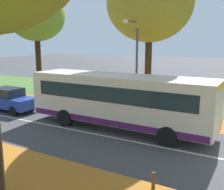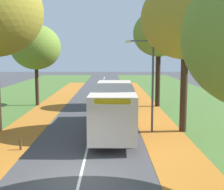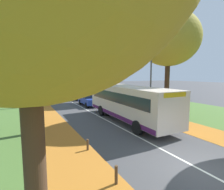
{
  "view_description": "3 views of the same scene",
  "coord_description": "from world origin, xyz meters",
  "px_view_note": "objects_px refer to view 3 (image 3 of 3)",
  "views": [
    {
      "loc": [
        -10.97,
        1.36,
        4.67
      ],
      "look_at": [
        1.54,
        8.32,
        1.84
      ],
      "focal_mm": 42.0,
      "sensor_mm": 36.0,
      "label": 1
    },
    {
      "loc": [
        1.22,
        -12.12,
        5.03
      ],
      "look_at": [
        1.38,
        10.45,
        2.11
      ],
      "focal_mm": 50.0,
      "sensor_mm": 36.0,
      "label": 2
    },
    {
      "loc": [
        -6.5,
        -4.38,
        3.97
      ],
      "look_at": [
        0.47,
        8.77,
        2.2
      ],
      "focal_mm": 28.0,
      "sensor_mm": 36.0,
      "label": 3
    }
  ],
  "objects_px": {
    "bollard_second": "(116,175)",
    "car_green_third_in_line": "(67,91)",
    "tree_right_near": "(169,39)",
    "car_blue_lead": "(89,99)",
    "tree_right_mid": "(115,53)",
    "car_red_following": "(79,94)",
    "tree_left_mid": "(22,59)",
    "bollard_third": "(88,145)",
    "bus": "(128,101)",
    "tree_left_near": "(21,13)",
    "streetlamp_right": "(148,77)"
  },
  "relations": [
    {
      "from": "tree_left_near",
      "to": "tree_right_near",
      "type": "bearing_deg",
      "value": -0.68
    },
    {
      "from": "bollard_third",
      "to": "tree_left_near",
      "type": "bearing_deg",
      "value": 122.57
    },
    {
      "from": "tree_right_near",
      "to": "streetlamp_right",
      "type": "bearing_deg",
      "value": -179.07
    },
    {
      "from": "bollard_third",
      "to": "car_blue_lead",
      "type": "height_order",
      "value": "car_blue_lead"
    },
    {
      "from": "tree_right_mid",
      "to": "tree_right_near",
      "type": "bearing_deg",
      "value": -89.18
    },
    {
      "from": "tree_left_mid",
      "to": "tree_right_mid",
      "type": "height_order",
      "value": "tree_right_mid"
    },
    {
      "from": "car_red_following",
      "to": "tree_right_near",
      "type": "bearing_deg",
      "value": -73.29
    },
    {
      "from": "tree_right_mid",
      "to": "car_red_following",
      "type": "xyz_separation_m",
      "value": [
        -4.19,
        4.35,
        -6.19
      ]
    },
    {
      "from": "tree_left_near",
      "to": "bollard_second",
      "type": "xyz_separation_m",
      "value": [
        2.58,
        -7.35,
        -7.35
      ]
    },
    {
      "from": "tree_left_mid",
      "to": "bus",
      "type": "distance_m",
      "value": 13.94
    },
    {
      "from": "tree_right_near",
      "to": "car_blue_lead",
      "type": "xyz_separation_m",
      "value": [
        -4.85,
        8.42,
        -6.46
      ]
    },
    {
      "from": "tree_right_mid",
      "to": "car_red_following",
      "type": "distance_m",
      "value": 8.65
    },
    {
      "from": "tree_left_mid",
      "to": "car_green_third_in_line",
      "type": "bearing_deg",
      "value": 53.39
    },
    {
      "from": "bollard_third",
      "to": "car_blue_lead",
      "type": "distance_m",
      "value": 13.31
    },
    {
      "from": "tree_left_mid",
      "to": "car_red_following",
      "type": "relative_size",
      "value": 1.89
    },
    {
      "from": "bollard_second",
      "to": "tree_left_mid",
      "type": "bearing_deg",
      "value": 97.73
    },
    {
      "from": "tree_left_mid",
      "to": "bus",
      "type": "xyz_separation_m",
      "value": [
        7.53,
        -11.01,
        -4.05
      ]
    },
    {
      "from": "tree_left_near",
      "to": "tree_right_near",
      "type": "distance_m",
      "value": 12.23
    },
    {
      "from": "tree_left_mid",
      "to": "tree_right_mid",
      "type": "xyz_separation_m",
      "value": [
        11.94,
        -0.8,
        1.25
      ]
    },
    {
      "from": "bus",
      "to": "tree_left_near",
      "type": "bearing_deg",
      "value": 177.96
    },
    {
      "from": "bollard_third",
      "to": "car_blue_lead",
      "type": "relative_size",
      "value": 0.14
    },
    {
      "from": "streetlamp_right",
      "to": "car_green_third_in_line",
      "type": "height_order",
      "value": "streetlamp_right"
    },
    {
      "from": "car_blue_lead",
      "to": "bus",
      "type": "bearing_deg",
      "value": -88.07
    },
    {
      "from": "tree_right_near",
      "to": "car_green_third_in_line",
      "type": "bearing_deg",
      "value": 102.11
    },
    {
      "from": "bollard_third",
      "to": "streetlamp_right",
      "type": "distance_m",
      "value": 8.91
    },
    {
      "from": "bus",
      "to": "car_green_third_in_line",
      "type": "relative_size",
      "value": 2.47
    },
    {
      "from": "tree_right_near",
      "to": "bollard_second",
      "type": "bearing_deg",
      "value": -143.22
    },
    {
      "from": "tree_left_mid",
      "to": "tree_right_mid",
      "type": "relative_size",
      "value": 0.86
    },
    {
      "from": "tree_left_mid",
      "to": "tree_left_near",
      "type": "bearing_deg",
      "value": -90.69
    },
    {
      "from": "bollard_second",
      "to": "car_green_third_in_line",
      "type": "height_order",
      "value": "car_green_third_in_line"
    },
    {
      "from": "bollard_third",
      "to": "bus",
      "type": "height_order",
      "value": "bus"
    },
    {
      "from": "bollard_third",
      "to": "streetlamp_right",
      "type": "relative_size",
      "value": 0.1
    },
    {
      "from": "tree_left_near",
      "to": "tree_right_mid",
      "type": "bearing_deg",
      "value": 39.46
    },
    {
      "from": "car_green_third_in_line",
      "to": "bus",
      "type": "bearing_deg",
      "value": -90.12
    },
    {
      "from": "bollard_third",
      "to": "bus",
      "type": "bearing_deg",
      "value": 37.86
    },
    {
      "from": "car_red_following",
      "to": "tree_left_near",
      "type": "bearing_deg",
      "value": -118.89
    },
    {
      "from": "car_red_following",
      "to": "car_green_third_in_line",
      "type": "bearing_deg",
      "value": 91.62
    },
    {
      "from": "bollard_third",
      "to": "car_red_following",
      "type": "xyz_separation_m",
      "value": [
        5.23,
        18.45,
        0.52
      ]
    },
    {
      "from": "tree_right_near",
      "to": "bus",
      "type": "height_order",
      "value": "tree_right_near"
    },
    {
      "from": "tree_left_near",
      "to": "car_red_following",
      "type": "bearing_deg",
      "value": 61.11
    },
    {
      "from": "tree_right_mid",
      "to": "streetlamp_right",
      "type": "xyz_separation_m",
      "value": [
        -2.22,
        -10.12,
        -3.27
      ]
    },
    {
      "from": "car_blue_lead",
      "to": "car_red_following",
      "type": "relative_size",
      "value": 1.0
    },
    {
      "from": "car_green_third_in_line",
      "to": "streetlamp_right",
      "type": "bearing_deg",
      "value": -84.18
    },
    {
      "from": "bollard_second",
      "to": "streetlamp_right",
      "type": "distance_m",
      "value": 10.75
    },
    {
      "from": "car_red_following",
      "to": "car_green_third_in_line",
      "type": "distance_m",
      "value": 6.64
    },
    {
      "from": "bollard_second",
      "to": "car_green_third_in_line",
      "type": "relative_size",
      "value": 0.17
    },
    {
      "from": "car_blue_lead",
      "to": "bollard_third",
      "type": "bearing_deg",
      "value": -110.74
    },
    {
      "from": "tree_left_near",
      "to": "car_blue_lead",
      "type": "bearing_deg",
      "value": 48.34
    },
    {
      "from": "car_blue_lead",
      "to": "car_red_following",
      "type": "bearing_deg",
      "value": 85.06
    },
    {
      "from": "tree_right_near",
      "to": "tree_right_mid",
      "type": "relative_size",
      "value": 1.07
    }
  ]
}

